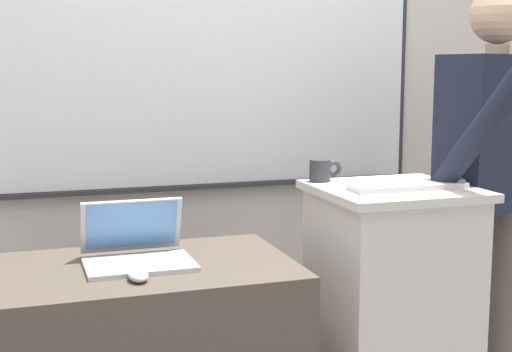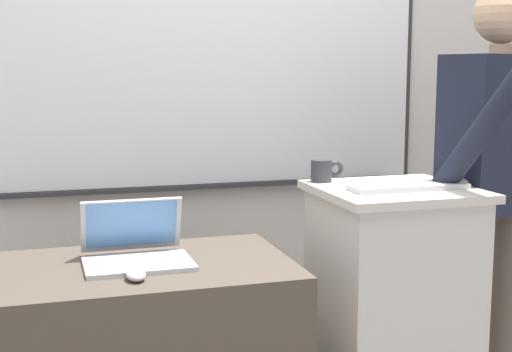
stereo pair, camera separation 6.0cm
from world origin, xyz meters
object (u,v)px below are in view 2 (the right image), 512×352
object	(u,v)px
computer_mouse_by_laptop	(136,275)
coffee_mug	(323,171)
computer_mouse_by_keyboard	(458,182)
person_presenter	(496,168)
laptop	(135,247)
wireless_keyboard	(409,187)
lectern_podium	(391,309)

from	to	relation	value
computer_mouse_by_laptop	coffee_mug	world-z (taller)	coffee_mug
computer_mouse_by_keyboard	computer_mouse_by_laptop	bearing A→B (deg)	-174.36
computer_mouse_by_laptop	coffee_mug	bearing A→B (deg)	25.83
coffee_mug	person_presenter	bearing A→B (deg)	-11.95
laptop	wireless_keyboard	world-z (taller)	wireless_keyboard
person_presenter	coffee_mug	bearing A→B (deg)	150.53
computer_mouse_by_laptop	computer_mouse_by_keyboard	world-z (taller)	computer_mouse_by_keyboard
computer_mouse_by_laptop	lectern_podium	bearing A→B (deg)	10.09
wireless_keyboard	coffee_mug	xyz separation A→B (m)	(-0.22, 0.27, 0.03)
lectern_podium	computer_mouse_by_laptop	size ratio (longest dim) A/B	9.26
laptop	coffee_mug	size ratio (longest dim) A/B	2.68
laptop	computer_mouse_by_keyboard	world-z (taller)	computer_mouse_by_keyboard
wireless_keyboard	coffee_mug	size ratio (longest dim) A/B	3.30
wireless_keyboard	coffee_mug	bearing A→B (deg)	129.33
computer_mouse_by_laptop	laptop	bearing A→B (deg)	82.44
coffee_mug	computer_mouse_by_laptop	bearing A→B (deg)	-154.17
lectern_podium	coffee_mug	bearing A→B (deg)	135.09
laptop	computer_mouse_by_laptop	xyz separation A→B (m)	(-0.03, -0.22, -0.03)
lectern_podium	coffee_mug	xyz separation A→B (m)	(-0.20, 0.20, 0.50)
person_presenter	computer_mouse_by_keyboard	size ratio (longest dim) A/B	16.62
person_presenter	computer_mouse_by_keyboard	bearing A→B (deg)	-172.87
person_presenter	laptop	bearing A→B (deg)	162.91
person_presenter	computer_mouse_by_laptop	world-z (taller)	person_presenter
wireless_keyboard	computer_mouse_by_laptop	bearing A→B (deg)	-173.94
lectern_podium	computer_mouse_by_keyboard	size ratio (longest dim) A/B	9.26
laptop	computer_mouse_by_laptop	distance (m)	0.22
laptop	computer_mouse_by_keyboard	xyz separation A→B (m)	(1.16, -0.10, 0.18)
lectern_podium	computer_mouse_by_laptop	world-z (taller)	lectern_podium
laptop	wireless_keyboard	distance (m)	0.97
lectern_podium	computer_mouse_by_keyboard	distance (m)	0.53
laptop	coffee_mug	bearing A→B (deg)	11.67
lectern_podium	person_presenter	xyz separation A→B (m)	(0.47, 0.06, 0.50)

